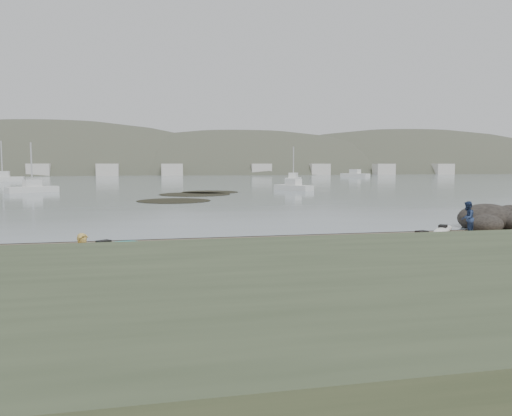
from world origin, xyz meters
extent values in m
plane|color=tan|center=(0.00, 0.00, 0.00)|extent=(600.00, 600.00, 0.00)
plane|color=brown|center=(0.00, -0.30, 0.00)|extent=(60.00, 60.00, 0.00)
plane|color=slate|center=(0.00, 300.00, 0.01)|extent=(1200.00, 1200.00, 0.00)
cube|color=#475138|center=(0.00, -17.50, 1.00)|extent=(60.00, 8.00, 2.00)
ellipsoid|color=yellow|center=(1.99, -4.03, 0.17)|extent=(0.94, 3.91, 0.34)
ellipsoid|color=#FDF615|center=(-8.19, -4.98, 0.17)|extent=(1.70, 3.35, 0.34)
ellipsoid|color=#FF6216|center=(-1.39, -3.95, 0.17)|extent=(2.22, 3.63, 0.34)
ellipsoid|color=silver|center=(10.28, -0.80, 0.17)|extent=(3.13, 3.30, 0.34)
ellipsoid|color=#FFEE15|center=(5.42, -3.99, 0.17)|extent=(1.97, 3.60, 0.34)
ellipsoid|color=red|center=(7.85, -2.79, 0.17)|extent=(4.11, 1.66, 0.34)
ellipsoid|color=#84B524|center=(-2.67, -3.56, 0.17)|extent=(2.57, 3.63, 0.34)
ellipsoid|color=teal|center=(-7.36, -2.74, 0.17)|extent=(3.39, 2.84, 0.34)
imported|color=tan|center=(-7.30, -9.87, 0.87)|extent=(0.75, 0.65, 1.74)
imported|color=navy|center=(11.12, -1.71, 0.90)|extent=(1.11, 1.07, 1.80)
ellipsoid|color=black|center=(14.12, 0.74, 0.26)|extent=(3.47, 2.70, 1.74)
ellipsoid|color=black|center=(13.12, -0.56, 0.17)|extent=(1.93, 1.74, 1.16)
ellipsoid|color=black|center=(16.32, 1.44, 0.23)|extent=(2.12, 1.93, 1.54)
cylinder|color=black|center=(-2.94, 26.20, 0.03)|extent=(7.51, 7.51, 0.04)
cylinder|color=black|center=(0.15, 36.80, 0.03)|extent=(8.85, 8.85, 0.04)
cylinder|color=black|center=(2.56, 41.35, 0.03)|extent=(7.63, 7.63, 0.04)
cube|color=silver|center=(-20.51, 45.57, 0.45)|extent=(6.40, 5.12, 0.91)
cube|color=silver|center=(14.88, 43.69, 0.44)|extent=(4.63, 6.38, 0.88)
cube|color=silver|center=(25.24, 79.02, 0.52)|extent=(5.38, 7.46, 1.03)
cube|color=silver|center=(-36.61, 92.74, 0.60)|extent=(8.84, 3.28, 1.21)
cube|color=silver|center=(54.00, 112.56, 0.62)|extent=(6.79, 8.78, 1.23)
ellipsoid|color=#384235|center=(-45.00, 195.00, -18.00)|extent=(220.00, 120.00, 80.00)
ellipsoid|color=#384235|center=(35.00, 190.00, -15.30)|extent=(200.00, 110.00, 68.00)
ellipsoid|color=#384235|center=(120.00, 200.00, -17.10)|extent=(230.00, 130.00, 76.00)
cube|color=beige|center=(-42.00, 145.00, 2.00)|extent=(7.00, 5.00, 4.00)
cube|color=beige|center=(-18.00, 145.00, 2.00)|extent=(7.00, 5.00, 4.00)
cube|color=beige|center=(6.00, 145.00, 2.00)|extent=(7.00, 5.00, 4.00)
cube|color=beige|center=(30.00, 145.00, 2.00)|extent=(7.00, 5.00, 4.00)
cube|color=beige|center=(54.00, 145.00, 2.00)|extent=(7.00, 5.00, 4.00)
cube|color=beige|center=(78.00, 145.00, 2.00)|extent=(7.00, 5.00, 4.00)
cube|color=beige|center=(102.00, 145.00, 2.00)|extent=(7.00, 5.00, 4.00)
camera|label=1|loc=(-5.38, -25.08, 3.74)|focal=35.00mm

